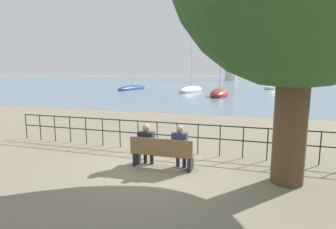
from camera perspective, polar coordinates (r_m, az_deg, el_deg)
The scene contains 11 objects.
ground_plane at distance 7.79m, azimuth -1.13°, elevation -11.36°, with size 1000.00×1000.00×0.00m, color #7A705B.
harbor_water at distance 167.22m, azimuth 16.88°, elevation 7.53°, with size 600.00×300.00×0.01m.
park_bench at distance 7.59m, azimuth -1.30°, elevation -8.44°, with size 1.84×0.45×0.90m.
seated_person_left at distance 7.76m, azimuth -4.69°, elevation -6.13°, with size 0.46×0.35×1.25m.
seated_person_right at distance 7.45m, azimuth 2.61°, elevation -6.70°, with size 0.43×0.35×1.27m.
promenade_railing at distance 9.00m, azimuth 1.99°, elevation -3.97°, with size 13.17×0.04×1.05m.
sailboat_1 at distance 40.00m, azimuth 5.10°, elevation 5.40°, with size 3.19×7.30×10.79m.
sailboat_2 at distance 46.69m, azimuth -7.75°, elevation 5.73°, with size 2.44×9.10×7.52m.
sailboat_4 at distance 32.70m, azimuth 11.13°, elevation 4.47°, with size 2.30×6.35×8.19m.
sailboat_5 at distance 51.75m, azimuth 21.91°, elevation 5.55°, with size 4.36×6.43×8.28m.
harbor_lighthouse at distance 115.09m, azimuth 13.69°, elevation 13.99°, with size 4.87×4.87×29.10m.
Camera 1 is at (2.35, -6.92, 2.69)m, focal length 28.00 mm.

